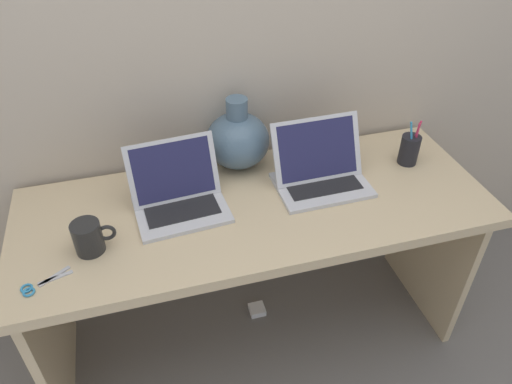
{
  "coord_description": "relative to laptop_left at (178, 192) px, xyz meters",
  "views": [
    {
      "loc": [
        -0.35,
        -1.25,
        1.81
      ],
      "look_at": [
        0.0,
        0.0,
        0.8
      ],
      "focal_mm": 33.8,
      "sensor_mm": 36.0,
      "label": 1
    }
  ],
  "objects": [
    {
      "name": "green_vase",
      "position": [
        0.26,
        0.19,
        0.05
      ],
      "size": [
        0.24,
        0.24,
        0.28
      ],
      "color": "slate",
      "rests_on": "desk"
    },
    {
      "name": "laptop_right",
      "position": [
        0.52,
        -0.0,
        0.0
      ],
      "size": [
        0.34,
        0.24,
        0.23
      ],
      "color": "silver",
      "rests_on": "desk"
    },
    {
      "name": "ground_plane",
      "position": [
        0.26,
        -0.06,
        -0.8
      ],
      "size": [
        6.0,
        6.0,
        0.0
      ],
      "primitive_type": "plane",
      "color": "slate"
    },
    {
      "name": "power_brick",
      "position": [
        0.3,
        0.05,
        -0.79
      ],
      "size": [
        0.07,
        0.07,
        0.03
      ],
      "primitive_type": "cube",
      "color": "white",
      "rests_on": "ground"
    },
    {
      "name": "laptop_left",
      "position": [
        0.0,
        0.0,
        0.0
      ],
      "size": [
        0.32,
        0.27,
        0.22
      ],
      "color": "silver",
      "rests_on": "desk"
    },
    {
      "name": "coffee_mug",
      "position": [
        -0.29,
        -0.15,
        -0.0
      ],
      "size": [
        0.13,
        0.09,
        0.11
      ],
      "color": "black",
      "rests_on": "desk"
    },
    {
      "name": "scissors",
      "position": [
        -0.45,
        -0.26,
        -0.05
      ],
      "size": [
        0.14,
        0.09,
        0.01
      ],
      "color": "#B7B7BC",
      "rests_on": "desk"
    },
    {
      "name": "pen_cup",
      "position": [
        0.9,
        0.02,
        0.0
      ],
      "size": [
        0.07,
        0.07,
        0.19
      ],
      "color": "black",
      "rests_on": "desk"
    },
    {
      "name": "desk",
      "position": [
        0.26,
        -0.06,
        -0.21
      ],
      "size": [
        1.65,
        0.63,
        0.75
      ],
      "color": "#D1B78C",
      "rests_on": "ground"
    },
    {
      "name": "back_wall",
      "position": [
        0.26,
        0.29,
        0.4
      ],
      "size": [
        4.4,
        0.04,
        2.4
      ],
      "primitive_type": "cube",
      "color": "#BCAD99",
      "rests_on": "ground"
    }
  ]
}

